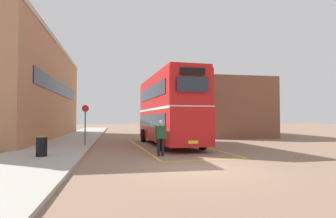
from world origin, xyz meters
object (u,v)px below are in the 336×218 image
(pedestrian_boarding, at_px, (161,135))
(bus_stop_sign, at_px, (85,121))
(double_decker_bus, at_px, (169,109))
(single_deck_bus, at_px, (159,120))
(litter_bin, at_px, (42,146))

(pedestrian_boarding, relative_size, bus_stop_sign, 0.68)
(double_decker_bus, relative_size, bus_stop_sign, 4.02)
(double_decker_bus, bearing_deg, bus_stop_sign, -174.79)
(single_deck_bus, distance_m, pedestrian_boarding, 20.69)
(double_decker_bus, distance_m, single_deck_bus, 15.22)
(double_decker_bus, height_order, pedestrian_boarding, double_decker_bus)
(single_deck_bus, xyz_separation_m, pedestrian_boarding, (-3.10, -20.45, -0.63))
(pedestrian_boarding, bearing_deg, double_decker_bus, 75.14)
(double_decker_bus, relative_size, litter_bin, 11.36)
(bus_stop_sign, bearing_deg, pedestrian_boarding, -49.95)
(single_deck_bus, height_order, bus_stop_sign, single_deck_bus)
(litter_bin, relative_size, bus_stop_sign, 0.35)
(pedestrian_boarding, bearing_deg, litter_bin, -178.54)
(litter_bin, distance_m, bus_stop_sign, 5.28)
(single_deck_bus, height_order, litter_bin, single_deck_bus)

